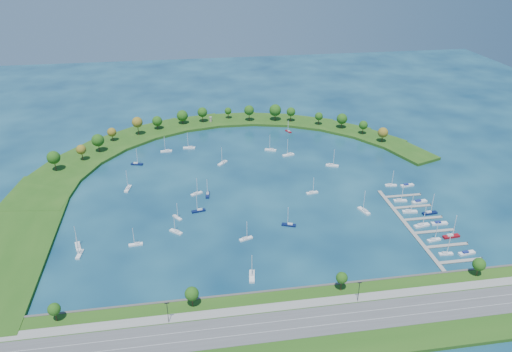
{
  "coord_description": "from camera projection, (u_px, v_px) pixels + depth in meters",
  "views": [
    {
      "loc": [
        -38.46,
        -267.53,
        143.14
      ],
      "look_at": [
        5.0,
        5.0,
        4.0
      ],
      "focal_mm": 34.05,
      "sensor_mm": 36.0,
      "label": 1
    }
  ],
  "objects": [
    {
      "name": "docked_boat_9",
      "position": [
        419.0,
        202.0,
        286.3
      ],
      "size": [
        9.76,
        4.06,
        1.93
      ],
      "rotation": [
        0.0,
        0.0,
        0.15
      ],
      "color": "white",
      "rests_on": "ground"
    },
    {
      "name": "moored_boat_14",
      "position": [
        136.0,
        244.0,
        247.37
      ],
      "size": [
        7.23,
        2.6,
        10.41
      ],
      "rotation": [
        0.0,
        0.0,
        3.23
      ],
      "color": "white",
      "rests_on": "ground"
    },
    {
      "name": "moored_boat_6",
      "position": [
        289.0,
        224.0,
        263.8
      ],
      "size": [
        8.04,
        4.87,
        11.44
      ],
      "rotation": [
        0.0,
        0.0,
        2.77
      ],
      "color": "#0A153F",
      "rests_on": "ground"
    },
    {
      "name": "docked_boat_11",
      "position": [
        407.0,
        185.0,
        304.96
      ],
      "size": [
        8.89,
        3.46,
        1.77
      ],
      "rotation": [
        0.0,
        0.0,
        0.12
      ],
      "color": "white",
      "rests_on": "ground"
    },
    {
      "name": "moored_boat_9",
      "position": [
        166.0,
        151.0,
        352.45
      ],
      "size": [
        8.31,
        2.7,
        12.06
      ],
      "rotation": [
        0.0,
        0.0,
        3.19
      ],
      "color": "white",
      "rests_on": "ground"
    },
    {
      "name": "moored_boat_18",
      "position": [
        271.0,
        149.0,
        354.43
      ],
      "size": [
        8.67,
        5.3,
        12.35
      ],
      "rotation": [
        0.0,
        0.0,
        2.76
      ],
      "color": "white",
      "rests_on": "ground"
    },
    {
      "name": "docked_boat_5",
      "position": [
        439.0,
        223.0,
        265.22
      ],
      "size": [
        9.07,
        2.93,
        1.83
      ],
      "rotation": [
        0.0,
        0.0,
        -0.05
      ],
      "color": "white",
      "rests_on": "ground"
    },
    {
      "name": "harbor_tower",
      "position": [
        211.0,
        119.0,
        402.38
      ],
      "size": [
        2.6,
        2.6,
        4.14
      ],
      "color": "gray",
      "rests_on": "breakwater"
    },
    {
      "name": "breakwater",
      "position": [
        174.0,
        157.0,
        341.76
      ],
      "size": [
        286.74,
        247.64,
        2.0
      ],
      "color": "#224F15",
      "rests_on": "ground"
    },
    {
      "name": "moored_boat_21",
      "position": [
        364.0,
        210.0,
        276.83
      ],
      "size": [
        5.23,
        9.35,
        13.26
      ],
      "rotation": [
        0.0,
        0.0,
        1.89
      ],
      "color": "white",
      "rests_on": "ground"
    },
    {
      "name": "moored_boat_2",
      "position": [
        312.0,
        192.0,
        296.41
      ],
      "size": [
        7.58,
        3.19,
        10.8
      ],
      "rotation": [
        0.0,
        0.0,
        0.16
      ],
      "color": "white",
      "rests_on": "ground"
    },
    {
      "name": "moored_boat_16",
      "position": [
        80.0,
        254.0,
        239.75
      ],
      "size": [
        3.17,
        7.86,
        11.23
      ],
      "rotation": [
        0.0,
        0.0,
        4.57
      ],
      "color": "white",
      "rests_on": "ground"
    },
    {
      "name": "moored_boat_5",
      "position": [
        223.0,
        162.0,
        334.39
      ],
      "size": [
        7.59,
        8.02,
        12.69
      ],
      "rotation": [
        0.0,
        0.0,
        3.98
      ],
      "color": "white",
      "rests_on": "ground"
    },
    {
      "name": "moored_boat_3",
      "position": [
        288.0,
        154.0,
        346.46
      ],
      "size": [
        9.12,
        4.71,
        12.91
      ],
      "rotation": [
        0.0,
        0.0,
        3.41
      ],
      "color": "white",
      "rests_on": "ground"
    },
    {
      "name": "docked_boat_8",
      "position": [
        400.0,
        200.0,
        287.67
      ],
      "size": [
        8.01,
        3.24,
        11.44
      ],
      "rotation": [
        0.0,
        0.0,
        -0.14
      ],
      "color": "white",
      "rests_on": "ground"
    },
    {
      "name": "docked_boat_2",
      "position": [
        434.0,
        239.0,
        250.94
      ],
      "size": [
        7.64,
        3.13,
        10.91
      ],
      "rotation": [
        0.0,
        0.0,
        0.15
      ],
      "color": "white",
      "rests_on": "ground"
    },
    {
      "name": "docked_boat_0",
      "position": [
        446.0,
        253.0,
        240.18
      ],
      "size": [
        7.2,
        2.45,
        10.41
      ],
      "rotation": [
        0.0,
        0.0,
        -0.07
      ],
      "color": "white",
      "rests_on": "ground"
    },
    {
      "name": "moored_boat_11",
      "position": [
        78.0,
        246.0,
        245.43
      ],
      "size": [
        4.5,
        8.69,
        12.3
      ],
      "rotation": [
        0.0,
        0.0,
        1.84
      ],
      "color": "white",
      "rests_on": "ground"
    },
    {
      "name": "docked_boat_4",
      "position": [
        422.0,
        225.0,
        263.12
      ],
      "size": [
        9.24,
        3.97,
        13.15
      ],
      "rotation": [
        0.0,
        0.0,
        0.17
      ],
      "color": "white",
      "rests_on": "ground"
    },
    {
      "name": "moored_boat_19",
      "position": [
        128.0,
        188.0,
        300.86
      ],
      "size": [
        4.22,
        8.99,
        12.74
      ],
      "rotation": [
        0.0,
        0.0,
        1.36
      ],
      "color": "white",
      "rests_on": "ground"
    },
    {
      "name": "moored_boat_8",
      "position": [
        189.0,
        147.0,
        357.8
      ],
      "size": [
        9.0,
        3.72,
        12.83
      ],
      "rotation": [
        0.0,
        0.0,
        2.99
      ],
      "color": "white",
      "rests_on": "ground"
    },
    {
      "name": "docked_boat_7",
      "position": [
        430.0,
        212.0,
        274.84
      ],
      "size": [
        8.88,
        3.17,
        12.79
      ],
      "rotation": [
        0.0,
        0.0,
        0.09
      ],
      "color": "#0A153F",
      "rests_on": "ground"
    },
    {
      "name": "moored_boat_13",
      "position": [
        252.0,
        276.0,
        224.36
      ],
      "size": [
        3.78,
        9.08,
        12.95
      ],
      "rotation": [
        0.0,
        0.0,
        4.56
      ],
      "color": "white",
      "rests_on": "ground"
    },
    {
      "name": "docked_boat_10",
      "position": [
        391.0,
        185.0,
        305.14
      ],
      "size": [
        7.51,
        3.03,
        10.72
      ],
      "rotation": [
        0.0,
        0.0,
        -0.14
      ],
      "color": "white",
      "rests_on": "ground"
    },
    {
      "name": "breakwater_trees",
      "position": [
        216.0,
        123.0,
        376.98
      ],
      "size": [
        239.75,
        89.19,
        14.64
      ],
      "color": "#382314",
      "rests_on": "breakwater"
    },
    {
      "name": "moored_boat_17",
      "position": [
        288.0,
        131.0,
        387.7
      ],
      "size": [
        4.43,
        6.53,
        9.39
      ],
      "rotation": [
        0.0,
        0.0,
        2.03
      ],
      "color": "maroon",
      "rests_on": "ground"
    },
    {
      "name": "moored_boat_0",
      "position": [
        137.0,
        164.0,
        332.92
      ],
      "size": [
        8.5,
        4.31,
        12.03
      ],
      "rotation": [
        0.0,
        0.0,
        6.02
      ],
      "color": "#0A153F",
      "rests_on": "ground"
    },
    {
      "name": "dock_system",
      "position": [
        421.0,
        225.0,
        263.81
      ],
      "size": [
        24.28,
        82.0,
        1.6
      ],
      "color": "gray",
      "rests_on": "ground"
    },
    {
      "name": "ground",
      "position": [
        249.0,
        186.0,
        305.76
      ],
      "size": [
        700.0,
        700.0,
        0.0
      ],
      "primitive_type": "plane",
      "color": "#072542",
      "rests_on": "ground"
    },
    {
      "name": "south_shoreline",
      "position": [
        293.0,
        323.0,
        196.96
      ],
      "size": [
        420.0,
        43.1,
        11.6
      ],
      "color": "#224F15",
      "rests_on": "ground"
    },
    {
      "name": "docked_boat_3",
      "position": [
        451.0,
        236.0,
        253.77
      ],
      "size": [
        9.24,
        3.3,
        13.31
      ],
      "rotation": [
        0.0,
        0.0,
        0.09
      ],
      "color": "maroon",
      "rests_on": "ground"
    },
    {
      "name": "moored_boat_15",
      "position": [
        176.0,
        231.0,
        257.64
      ],
      "size": [
        7.2,
        6.74,
        11.34
      ],
      "rotation": [
        0.0,
        0.0,
        2.42
      ],
      "color": "white",
      "rests_on": "ground"
    },
    {
      "name": "moored_boat_7",
      "position": [
        246.0,
        238.0,
        251.9
      ],
      "size": [
        7.54,
        4.25,
        10.68
      ],
      "rotation": [
        0.0,
        0.0,
        0.33
      ],
      "color": "white",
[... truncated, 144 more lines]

